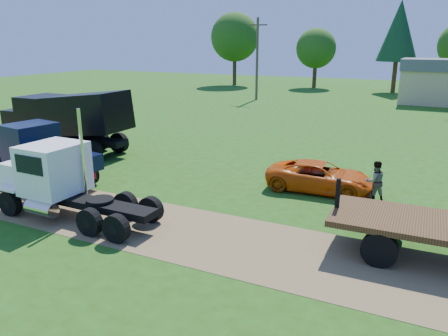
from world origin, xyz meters
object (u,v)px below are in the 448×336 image
at_px(navy_truck, 39,152).
at_px(orange_pickup, 320,177).
at_px(black_dump_truck, 67,118).
at_px(white_semi_tractor, 56,180).

distance_m(navy_truck, orange_pickup, 13.17).
bearing_deg(orange_pickup, black_dump_truck, 85.44).
bearing_deg(black_dump_truck, orange_pickup, -2.39).
distance_m(black_dump_truck, orange_pickup, 15.42).
bearing_deg(black_dump_truck, navy_truck, -59.28).
xyz_separation_m(black_dump_truck, orange_pickup, (15.35, -0.44, -1.43)).
height_order(black_dump_truck, navy_truck, black_dump_truck).
bearing_deg(white_semi_tractor, black_dump_truck, 133.46).
bearing_deg(black_dump_truck, white_semi_tractor, -48.14).
relative_size(black_dump_truck, orange_pickup, 1.87).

